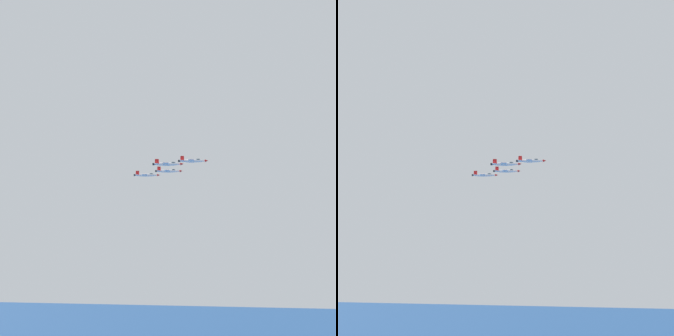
# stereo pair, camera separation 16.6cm
# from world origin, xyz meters

# --- Properties ---
(jet_lead) EXTENTS (16.86, 10.36, 3.54)m
(jet_lead) POSITION_xyz_m (23.94, -3.91, 180.28)
(jet_lead) COLOR white
(jet_left_wingman) EXTENTS (16.14, 9.97, 3.39)m
(jet_left_wingman) POSITION_xyz_m (38.73, -14.29, 176.28)
(jet_left_wingman) COLOR white
(jet_right_wingman) EXTENTS (16.57, 10.17, 3.48)m
(jet_right_wingman) POSITION_xyz_m (36.56, 9.00, 176.55)
(jet_right_wingman) COLOR white
(jet_left_outer) EXTENTS (16.25, 10.04, 3.41)m
(jet_left_outer) POSITION_xyz_m (53.51, -24.66, 175.56)
(jet_left_outer) COLOR white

